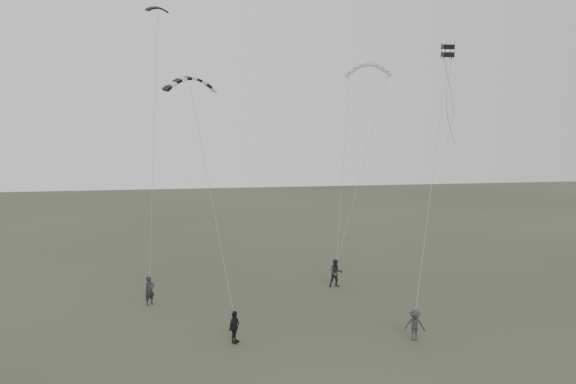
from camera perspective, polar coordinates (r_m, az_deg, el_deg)
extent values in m
plane|color=#363E29|center=(30.41, 0.38, -14.82)|extent=(140.00, 140.00, 0.00)
imported|color=black|center=(36.61, -13.88, -9.70)|extent=(0.79, 0.74, 1.81)
imported|color=#27262C|center=(39.39, 4.89, -8.20)|extent=(0.95, 0.75, 1.96)
imported|color=black|center=(29.89, -5.47, -13.50)|extent=(0.88, 1.07, 1.71)
imported|color=#2B2B31|center=(30.82, 12.76, -13.05)|extent=(1.21, 0.93, 1.65)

